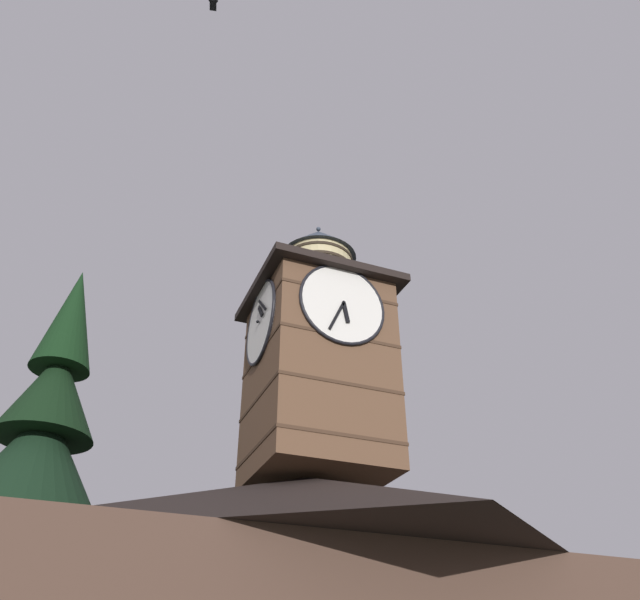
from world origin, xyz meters
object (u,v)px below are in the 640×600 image
at_px(pine_tree_behind, 318,565).
at_px(clock_tower, 318,358).
at_px(flying_bird_high, 213,0).
at_px(pine_tree_aside, 19,534).

bearing_deg(pine_tree_behind, clock_tower, 68.16).
xyz_separation_m(clock_tower, flying_bird_high, (5.33, 4.90, 8.52)).
height_order(clock_tower, pine_tree_behind, clock_tower).
bearing_deg(clock_tower, flying_bird_high, 42.61).
xyz_separation_m(pine_tree_behind, pine_tree_aside, (9.36, -0.54, 0.33)).
relative_size(clock_tower, flying_bird_high, 11.89).
height_order(pine_tree_behind, flying_bird_high, flying_bird_high).
bearing_deg(clock_tower, pine_tree_behind, -111.84).
height_order(clock_tower, pine_tree_aside, clock_tower).
relative_size(clock_tower, pine_tree_aside, 0.58).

